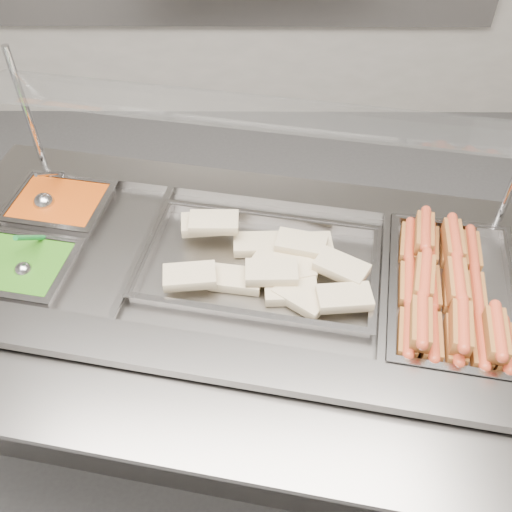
{
  "coord_description": "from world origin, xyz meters",
  "views": [
    {
      "loc": [
        0.17,
        -0.77,
        2.05
      ],
      "look_at": [
        0.17,
        0.34,
        0.88
      ],
      "focal_mm": 40.0,
      "sensor_mm": 36.0,
      "label": 1
    }
  ],
  "objects_px": {
    "steam_counter": "(242,346)",
    "sneeze_guard": "(253,114)",
    "pan_hotdogs": "(450,298)",
    "pan_wraps": "(259,268)",
    "ladle": "(45,201)",
    "serving_spoon": "(25,265)"
  },
  "relations": [
    {
      "from": "steam_counter",
      "to": "pan_hotdogs",
      "type": "relative_size",
      "value": 3.32
    },
    {
      "from": "pan_hotdogs",
      "to": "steam_counter",
      "type": "bearing_deg",
      "value": 169.55
    },
    {
      "from": "steam_counter",
      "to": "pan_wraps",
      "type": "distance_m",
      "value": 0.41
    },
    {
      "from": "pan_wraps",
      "to": "serving_spoon",
      "type": "xyz_separation_m",
      "value": [
        -0.66,
        -0.02,
        0.03
      ]
    },
    {
      "from": "pan_hotdogs",
      "to": "serving_spoon",
      "type": "xyz_separation_m",
      "value": [
        -1.19,
        0.07,
        0.05
      ]
    },
    {
      "from": "sneeze_guard",
      "to": "pan_wraps",
      "type": "distance_m",
      "value": 0.43
    },
    {
      "from": "pan_wraps",
      "to": "serving_spoon",
      "type": "distance_m",
      "value": 0.66
    },
    {
      "from": "ladle",
      "to": "serving_spoon",
      "type": "distance_m",
      "value": 0.28
    },
    {
      "from": "steam_counter",
      "to": "pan_wraps",
      "type": "height_order",
      "value": "pan_wraps"
    },
    {
      "from": "steam_counter",
      "to": "sneeze_guard",
      "type": "distance_m",
      "value": 0.81
    },
    {
      "from": "sneeze_guard",
      "to": "ladle",
      "type": "xyz_separation_m",
      "value": [
        -0.66,
        0.04,
        -0.34
      ]
    },
    {
      "from": "pan_wraps",
      "to": "ladle",
      "type": "distance_m",
      "value": 0.73
    },
    {
      "from": "sneeze_guard",
      "to": "pan_wraps",
      "type": "bearing_deg",
      "value": -85.1
    },
    {
      "from": "ladle",
      "to": "serving_spoon",
      "type": "relative_size",
      "value": 1.12
    },
    {
      "from": "steam_counter",
      "to": "sneeze_guard",
      "type": "bearing_deg",
      "value": 79.55
    },
    {
      "from": "sneeze_guard",
      "to": "ladle",
      "type": "height_order",
      "value": "sneeze_guard"
    },
    {
      "from": "pan_wraps",
      "to": "serving_spoon",
      "type": "relative_size",
      "value": 4.35
    },
    {
      "from": "sneeze_guard",
      "to": "pan_wraps",
      "type": "height_order",
      "value": "sneeze_guard"
    },
    {
      "from": "steam_counter",
      "to": "serving_spoon",
      "type": "distance_m",
      "value": 0.75
    },
    {
      "from": "pan_hotdogs",
      "to": "pan_wraps",
      "type": "distance_m",
      "value": 0.54
    },
    {
      "from": "ladle",
      "to": "serving_spoon",
      "type": "bearing_deg",
      "value": -86.44
    },
    {
      "from": "steam_counter",
      "to": "pan_hotdogs",
      "type": "height_order",
      "value": "pan_hotdogs"
    }
  ]
}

